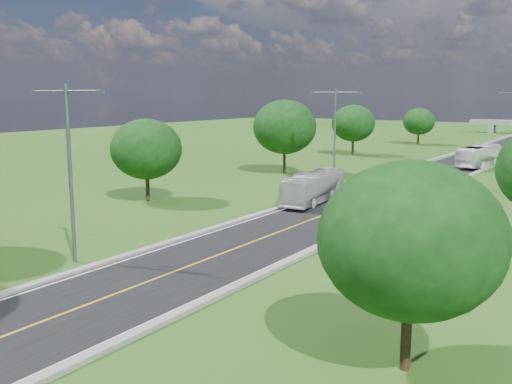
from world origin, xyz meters
The scene contains 14 objects.
ground centered at (0.00, 60.00, 0.00)m, with size 260.00×260.00×0.00m, color #2B5518.
road centered at (0.00, 66.00, 0.03)m, with size 8.00×150.00×0.06m, color black.
curb_left centered at (-4.25, 66.00, 0.11)m, with size 0.50×150.00×0.22m, color gray.
curb_right centered at (4.25, 66.00, 0.11)m, with size 0.50×150.00×0.22m, color gray.
speed_limit_sign centered at (5.20, 37.98, 1.60)m, with size 0.55×0.09×2.40m.
streetlight_near_left centered at (-6.00, 12.00, 5.94)m, with size 5.90×0.25×10.00m.
streetlight_mid_left centered at (-6.00, 45.00, 5.94)m, with size 5.90×0.25×10.00m.
tree_lb centered at (-16.00, 28.00, 4.64)m, with size 6.30×6.30×7.33m.
tree_lc centered at (-15.00, 50.00, 5.58)m, with size 7.56×7.56×8.79m.
tree_ld centered at (-17.00, 74.00, 4.95)m, with size 6.72×6.72×7.82m.
tree_le centered at (-14.50, 98.00, 4.33)m, with size 5.88×5.88×6.84m.
tree_ra centered at (14.00, 10.00, 4.64)m, with size 6.30×6.30×7.33m.
bus_outbound centered at (3.07, 69.01, 1.50)m, with size 2.42×10.35×2.88m, color white.
bus_inbound centered at (-3.20, 35.31, 1.41)m, with size 2.27×9.69×2.70m, color silver.
Camera 1 is at (20.01, -8.24, 9.46)m, focal length 40.00 mm.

